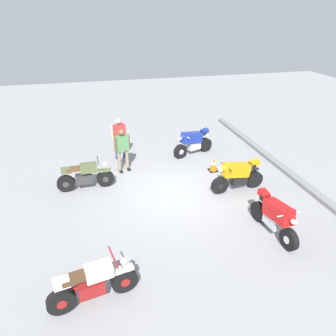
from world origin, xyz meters
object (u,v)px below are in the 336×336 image
(motorcycle_cream_vintage, at_px, (93,284))
(traffic_cone, at_px, (214,165))
(motorcycle_orange_sportbike, at_px, (238,175))
(motorcycle_red_sportbike, at_px, (275,216))
(person_in_green_shirt, at_px, (122,148))
(motorcycle_olive_vintage, at_px, (85,176))
(motorcycle_blue_sportbike, at_px, (193,142))
(person_in_red_shirt, at_px, (119,135))

(motorcycle_cream_vintage, bearing_deg, traffic_cone, 36.26)
(motorcycle_orange_sportbike, bearing_deg, motorcycle_red_sportbike, 83.65)
(motorcycle_cream_vintage, relative_size, person_in_green_shirt, 1.14)
(motorcycle_olive_vintage, xyz_separation_m, motorcycle_red_sportbike, (3.83, 5.06, 0.11))
(motorcycle_cream_vintage, relative_size, motorcycle_olive_vintage, 1.00)
(motorcycle_blue_sportbike, xyz_separation_m, person_in_red_shirt, (-0.42, -3.09, 0.42))
(motorcycle_orange_sportbike, height_order, motorcycle_red_sportbike, same)
(motorcycle_cream_vintage, xyz_separation_m, person_in_green_shirt, (-6.02, 1.35, 0.49))
(motorcycle_cream_vintage, bearing_deg, motorcycle_red_sportbike, 1.80)
(person_in_green_shirt, distance_m, traffic_cone, 3.59)
(motorcycle_red_sportbike, bearing_deg, motorcycle_cream_vintage, -82.27)
(motorcycle_olive_vintage, distance_m, person_in_green_shirt, 1.87)
(motorcycle_orange_sportbike, xyz_separation_m, motorcycle_red_sportbike, (2.47, -0.05, 0.00))
(motorcycle_olive_vintage, bearing_deg, person_in_red_shirt, 55.72)
(motorcycle_olive_vintage, relative_size, motorcycle_orange_sportbike, 1.00)
(motorcycle_orange_sportbike, distance_m, person_in_red_shirt, 5.17)
(motorcycle_red_sportbike, bearing_deg, motorcycle_orange_sportbike, 173.79)
(motorcycle_orange_sportbike, relative_size, traffic_cone, 3.70)
(motorcycle_blue_sportbike, height_order, person_in_red_shirt, person_in_red_shirt)
(motorcycle_olive_vintage, height_order, motorcycle_red_sportbike, motorcycle_red_sportbike)
(person_in_red_shirt, bearing_deg, motorcycle_orange_sportbike, 27.36)
(motorcycle_cream_vintage, height_order, motorcycle_orange_sportbike, motorcycle_orange_sportbike)
(motorcycle_olive_vintage, bearing_deg, person_in_green_shirt, 34.92)
(motorcycle_red_sportbike, relative_size, person_in_red_shirt, 1.12)
(person_in_green_shirt, distance_m, person_in_red_shirt, 1.22)
(motorcycle_orange_sportbike, bearing_deg, motorcycle_blue_sportbike, -85.40)
(motorcycle_cream_vintage, relative_size, motorcycle_red_sportbike, 0.99)
(motorcycle_orange_sportbike, distance_m, person_in_green_shirt, 4.41)
(motorcycle_orange_sportbike, distance_m, motorcycle_red_sportbike, 2.47)
(person_in_red_shirt, bearing_deg, motorcycle_blue_sportbike, 64.76)
(motorcycle_orange_sportbike, xyz_separation_m, traffic_cone, (-1.56, -0.25, -0.33))
(motorcycle_cream_vintage, relative_size, traffic_cone, 3.67)
(person_in_green_shirt, relative_size, traffic_cone, 3.21)
(motorcycle_olive_vintage, distance_m, motorcycle_orange_sportbike, 5.29)
(motorcycle_blue_sportbike, bearing_deg, motorcycle_olive_vintage, 2.76)
(motorcycle_blue_sportbike, bearing_deg, motorcycle_cream_vintage, 37.27)
(motorcycle_orange_sportbike, distance_m, traffic_cone, 1.61)
(motorcycle_cream_vintage, distance_m, motorcycle_olive_vintage, 4.95)
(motorcycle_red_sportbike, height_order, person_in_green_shirt, person_in_green_shirt)
(motorcycle_cream_vintage, xyz_separation_m, traffic_cone, (-5.14, 4.76, -0.23))
(motorcycle_blue_sportbike, distance_m, motorcycle_orange_sportbike, 3.28)
(motorcycle_red_sportbike, bearing_deg, person_in_green_shirt, -148.66)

